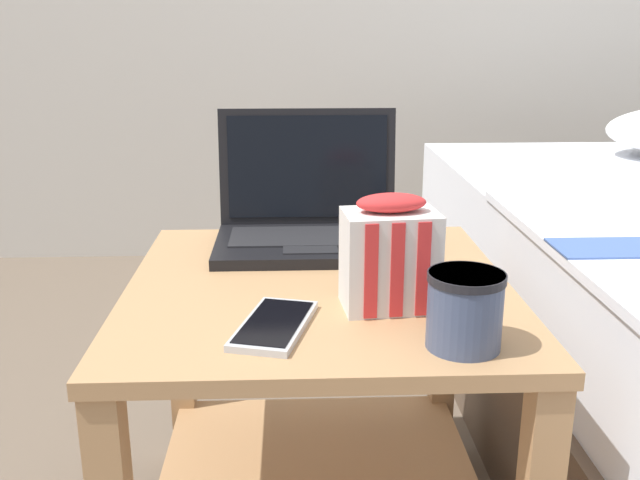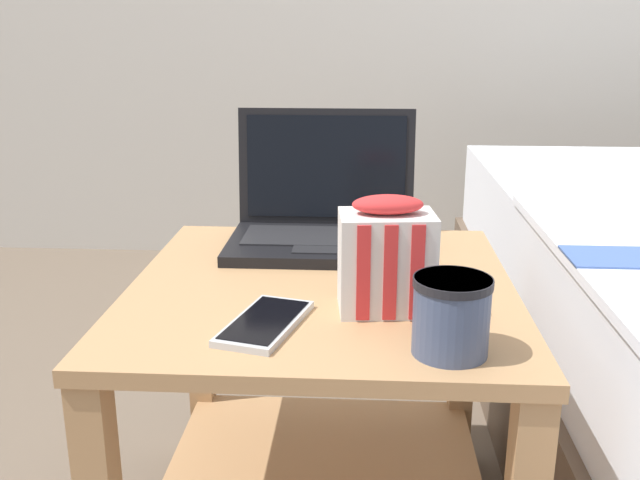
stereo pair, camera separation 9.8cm
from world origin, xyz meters
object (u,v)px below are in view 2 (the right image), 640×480
object	(u,v)px
laptop	(324,218)
snack_bag	(386,258)
cell_phone	(265,323)
mug_front_left	(450,311)

from	to	relation	value
laptop	snack_bag	bearing A→B (deg)	-71.45
cell_phone	mug_front_left	bearing A→B (deg)	-14.73
laptop	snack_bag	distance (m)	0.31
laptop	cell_phone	xyz separation A→B (m)	(-0.05, -0.36, -0.04)
mug_front_left	snack_bag	world-z (taller)	snack_bag
laptop	snack_bag	xyz separation A→B (m)	(0.10, -0.30, 0.03)
laptop	cell_phone	size ratio (longest dim) A/B	1.82
snack_bag	laptop	bearing A→B (deg)	108.55
mug_front_left	snack_bag	xyz separation A→B (m)	(-0.07, 0.12, 0.02)
laptop	mug_front_left	distance (m)	0.45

